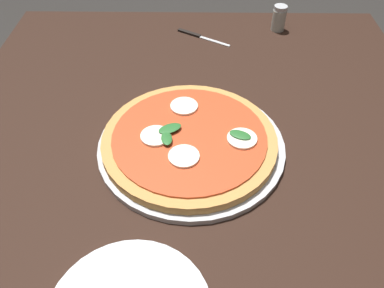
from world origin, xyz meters
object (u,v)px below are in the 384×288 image
Objects in this scene: serving_tray at (192,145)px; knife at (197,36)px; dining_table at (196,198)px; pepper_shaker at (280,18)px; pizza at (190,140)px.

serving_tray is 0.45m from knife.
serving_tray is (0.06, 0.01, 0.09)m from dining_table.
knife is at bearing 0.06° from dining_table.
serving_tray is at bearing 153.67° from pepper_shaker.
knife is (0.45, -0.01, -0.02)m from pizza.
dining_table is 0.11m from serving_tray.
pepper_shaker is at bearing -22.99° from dining_table.
pepper_shaker reaches higher than serving_tray.
pizza is 2.33× the size of knife.
pepper_shaker reaches higher than knife.
dining_table is 18.28× the size of pepper_shaker.
dining_table is 3.52× the size of serving_tray.
dining_table is at bearing 157.01° from pepper_shaker.
dining_table is 0.13m from pizza.
pepper_shaker reaches higher than pizza.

